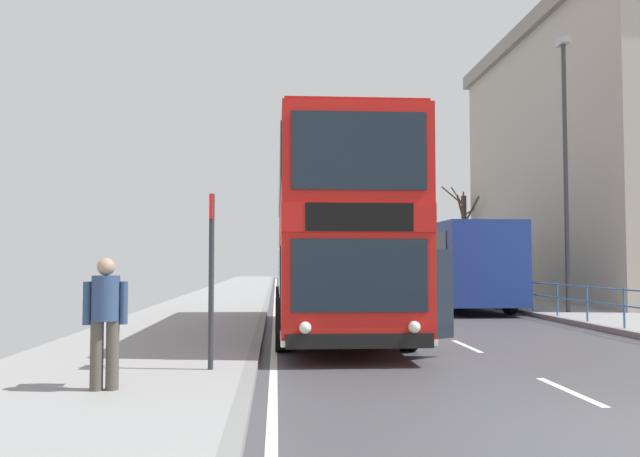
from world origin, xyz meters
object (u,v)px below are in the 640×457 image
(bus_stop_sign_near, at_px, (211,261))
(street_lamp_far_side, at_px, (565,155))
(pedestrian_with_backpack, at_px, (106,312))
(bare_tree_far_00, at_px, (464,236))
(background_bus_far_lane, at_px, (451,264))
(double_decker_bus_main, at_px, (333,236))

(bus_stop_sign_near, bearing_deg, street_lamp_far_side, 46.27)
(pedestrian_with_backpack, bearing_deg, bare_tree_far_00, 65.68)
(background_bus_far_lane, height_order, street_lamp_far_side, street_lamp_far_side)
(background_bus_far_lane, xyz_separation_m, pedestrian_with_backpack, (-8.70, -16.10, -0.58))
(pedestrian_with_backpack, relative_size, bus_stop_sign_near, 0.63)
(street_lamp_far_side, bearing_deg, bus_stop_sign_near, -133.73)
(background_bus_far_lane, height_order, bus_stop_sign_near, background_bus_far_lane)
(pedestrian_with_backpack, height_order, bus_stop_sign_near, bus_stop_sign_near)
(double_decker_bus_main, relative_size, pedestrian_with_backpack, 6.32)
(background_bus_far_lane, relative_size, street_lamp_far_side, 1.04)
(bus_stop_sign_near, relative_size, street_lamp_far_side, 0.29)
(street_lamp_far_side, bearing_deg, bare_tree_far_00, 85.85)
(background_bus_far_lane, relative_size, bus_stop_sign_near, 3.55)
(street_lamp_far_side, bearing_deg, double_decker_bus_main, -148.31)
(street_lamp_far_side, bearing_deg, pedestrian_with_backpack, -133.08)
(double_decker_bus_main, height_order, street_lamp_far_side, street_lamp_far_side)
(background_bus_far_lane, height_order, bare_tree_far_00, bare_tree_far_00)
(bus_stop_sign_near, xyz_separation_m, bare_tree_far_00, (11.43, 26.38, 1.44))
(double_decker_bus_main, xyz_separation_m, pedestrian_with_backpack, (-3.48, -7.33, -1.25))
(bus_stop_sign_near, distance_m, street_lamp_far_side, 15.30)
(double_decker_bus_main, xyz_separation_m, street_lamp_far_side, (7.98, 4.93, 2.86))
(background_bus_far_lane, distance_m, bus_stop_sign_near, 16.44)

